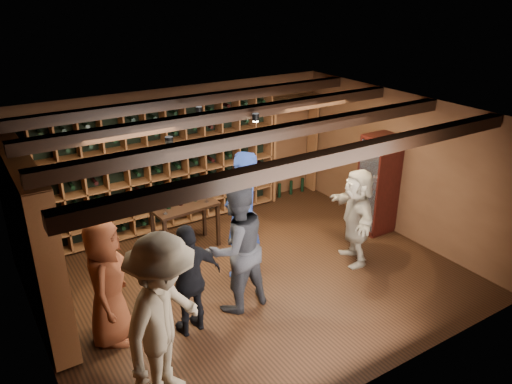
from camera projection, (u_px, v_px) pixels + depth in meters
ground at (253, 279)px, 7.60m from camera, size 6.00×6.00×0.00m
room_shell at (251, 123)px, 6.69m from camera, size 6.00×6.00×6.00m
wine_rack_back at (157, 169)px, 8.70m from camera, size 4.65×0.30×2.20m
wine_rack_left at (32, 238)px, 6.39m from camera, size 0.30×2.65×2.20m
crate_shelf at (293, 122)px, 9.97m from camera, size 1.20×0.32×2.07m
display_cabinet at (378, 186)px, 8.75m from camera, size 0.55×0.50×1.75m
man_blue_shirt at (242, 215)px, 7.37m from camera, size 0.85×0.72×1.98m
man_grey_suit at (236, 247)px, 6.62m from camera, size 0.95×0.77×1.85m
guest_red_floral at (107, 283)px, 6.02m from camera, size 0.84×0.96×1.65m
guest_woman_black at (190, 280)px, 6.20m from camera, size 0.92×0.45×1.51m
guest_khaki at (164, 321)px, 5.10m from camera, size 1.44×1.37×1.96m
guest_beige at (356, 216)px, 7.80m from camera, size 0.99×1.52×1.57m
tasting_table at (185, 210)px, 8.16m from camera, size 1.11×0.61×1.09m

